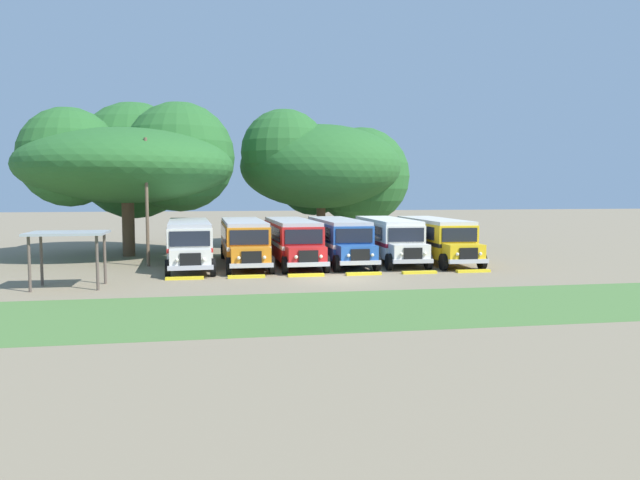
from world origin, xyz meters
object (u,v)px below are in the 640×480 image
Objects in this scene: parked_bus_slot_0 at (189,241)px; parked_bus_slot_4 at (388,237)px; parked_bus_slot_2 at (292,239)px; parked_bus_slot_3 at (338,238)px; secondary_tree at (133,162)px; waiting_shelter at (68,237)px; parked_bus_slot_5 at (435,237)px; utility_pole at (147,198)px; broad_shade_tree at (325,169)px; parked_bus_slot_1 at (244,240)px.

parked_bus_slot_0 is 13.07m from parked_bus_slot_4.
parked_bus_slot_3 is at bearing 92.99° from parked_bus_slot_2.
secondary_tree reaches higher than parked_bus_slot_3.
parked_bus_slot_4 is 20.27m from waiting_shelter.
parked_bus_slot_0 is at bearing -62.31° from secondary_tree.
parked_bus_slot_5 is at bearing 80.82° from parked_bus_slot_4.
secondary_tree is (-17.27, 7.25, 5.23)m from parked_bus_slot_4.
parked_bus_slot_4 is at bearing 1.59° from utility_pole.
utility_pole is (-9.03, -0.00, 2.64)m from parked_bus_slot_2.
parked_bus_slot_3 is at bearing -92.51° from parked_bus_slot_5.
parked_bus_slot_3 is at bearing -96.66° from broad_shade_tree.
parked_bus_slot_1 is at bearing 0.66° from utility_pole.
secondary_tree is at bearing 102.46° from utility_pole.
waiting_shelter is (-2.88, -7.92, -1.77)m from utility_pole.
parked_bus_slot_1 is at bearing 42.19° from waiting_shelter.
waiting_shelter is at bearing -94.34° from secondary_tree.
secondary_tree is at bearing -127.23° from parked_bus_slot_2.
secondary_tree reaches higher than utility_pole.
parked_bus_slot_2 and parked_bus_slot_4 have the same top height.
broad_shade_tree is at bearing 158.95° from parked_bus_slot_2.
utility_pole reaches higher than parked_bus_slot_2.
secondary_tree is at bearing -155.10° from parked_bus_slot_0.
parked_bus_slot_1 is 6.22m from parked_bus_slot_3.
parked_bus_slot_2 is 1.37× the size of utility_pole.
parked_bus_slot_0 is at bearing -129.63° from broad_shade_tree.
parked_bus_slot_2 is 1.00× the size of parked_bus_slot_3.
parked_bus_slot_1 is 1.00× the size of parked_bus_slot_3.
waiting_shelter is (-5.41, -7.55, 0.87)m from parked_bus_slot_0.
parked_bus_slot_5 is (6.53, -0.42, 0.00)m from parked_bus_slot_3.
broad_shade_tree is at bearing -169.54° from parked_bus_slot_4.
parked_bus_slot_2 is 3.02× the size of waiting_shelter.
parked_bus_slot_4 is 1.00× the size of parked_bus_slot_5.
parked_bus_slot_3 is 13.82m from broad_shade_tree.
secondary_tree is at bearing -111.04° from parked_bus_slot_4.
parked_bus_slot_1 and parked_bus_slot_4 have the same top height.
parked_bus_slot_0 is 0.72× the size of broad_shade_tree.
utility_pole is 8.61m from waiting_shelter.
broad_shade_tree is 4.18× the size of waiting_shelter.
parked_bus_slot_4 is at bearing 92.35° from parked_bus_slot_3.
parked_bus_slot_3 reaches higher than waiting_shelter.
parked_bus_slot_1 is 1.00× the size of parked_bus_slot_5.
broad_shade_tree reaches higher than parked_bus_slot_5.
parked_bus_slot_5 is 1.37× the size of utility_pole.
utility_pole is at bearing -89.37° from parked_bus_slot_5.
utility_pole reaches higher than parked_bus_slot_5.
parked_bus_slot_0 is at bearing 54.39° from waiting_shelter.
parked_bus_slot_1 and parked_bus_slot_2 have the same top height.
broad_shade_tree is 27.01m from waiting_shelter.
parked_bus_slot_5 is 22.44m from secondary_tree.
parked_bus_slot_0 is 3.67m from utility_pole.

